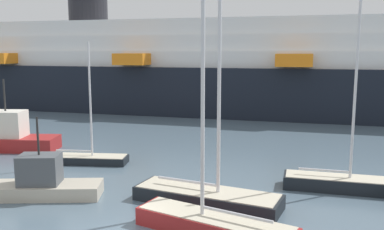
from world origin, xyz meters
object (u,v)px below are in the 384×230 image
Objects in this scene: sailboat_3 at (341,180)px; sailboat_7 at (207,193)px; sailboat_4 at (86,158)px; sailboat_0 at (214,220)px; fishing_boat_0 at (10,136)px; cruise_ship at (221,70)px; fishing_boat_2 at (44,182)px.

sailboat_7 reaches higher than sailboat_3.
sailboat_0 is at bearing -48.48° from sailboat_4.
fishing_boat_0 is at bearing 172.00° from sailboat_3.
cruise_ship reaches higher than fishing_boat_0.
sailboat_4 is at bearing 160.82° from sailboat_7.
sailboat_4 reaches higher than fishing_boat_0.
fishing_boat_2 is (-8.48, -0.71, 0.21)m from sailboat_7.
fishing_boat_2 is (0.85, -6.51, 0.40)m from sailboat_4.
cruise_ship reaches higher than sailboat_7.
sailboat_4 is 27.83m from cruise_ship.
sailboat_3 is 16.22m from sailboat_4.
sailboat_0 is 36.68m from cruise_ship.
fishing_boat_0 is (-16.74, 8.12, 0.50)m from sailboat_7.
cruise_ship reaches higher than sailboat_3.
sailboat_3 is (5.88, 6.96, -0.11)m from sailboat_0.
sailboat_3 reaches higher than fishing_boat_2.
sailboat_3 is 1.96× the size of fishing_boat_2.
sailboat_3 is 31.39m from cruise_ship.
sailboat_7 is at bearing -79.69° from cruise_ship.
sailboat_0 is at bearing -63.00° from sailboat_7.
sailboat_7 reaches higher than fishing_boat_2.
sailboat_7 is (9.33, -5.80, 0.19)m from sailboat_4.
sailboat_3 is at bearing -178.08° from fishing_boat_2.
sailboat_7 is 0.13× the size of cruise_ship.
sailboat_7 is 33.27m from cruise_ship.
fishing_boat_2 is at bearing -162.54° from sailboat_7.
sailboat_0 reaches higher than sailboat_4.
cruise_ship is at bearing -111.43° from fishing_boat_2.
sailboat_4 is (-16.07, 2.21, -0.16)m from sailboat_3.
sailboat_3 is 1.61× the size of fishing_boat_0.
cruise_ship is (-4.05, 32.71, 4.57)m from sailboat_7.
sailboat_4 is 1.13× the size of fishing_boat_0.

